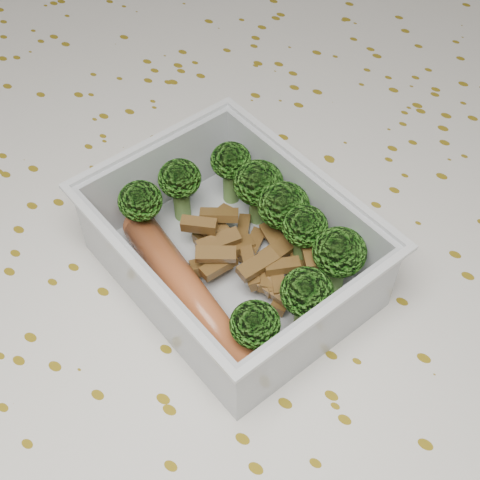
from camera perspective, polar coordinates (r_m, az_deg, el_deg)
The scene contains 6 objects.
dining_table at distance 0.57m, azimuth 0.85°, elevation -7.44°, with size 1.40×0.90×0.75m.
tablecloth at distance 0.52m, azimuth 0.92°, elevation -4.52°, with size 1.46×0.96×0.19m.
lunch_container at distance 0.47m, azimuth -0.69°, elevation -1.34°, with size 0.23×0.20×0.07m.
broccoli_florets at distance 0.46m, azimuth 1.71°, elevation 1.28°, with size 0.17×0.14×0.06m.
meat_pile at distance 0.47m, azimuth 0.86°, elevation -1.29°, with size 0.11×0.07×0.03m.
sausage at distance 0.46m, azimuth -4.44°, elevation -4.58°, with size 0.16×0.08×0.02m.
Camera 1 is at (0.16, -0.25, 1.15)m, focal length 50.00 mm.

